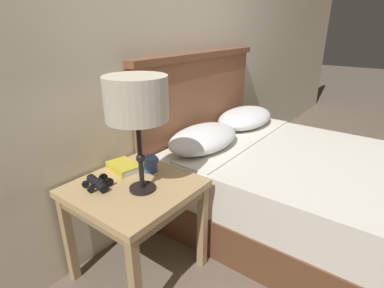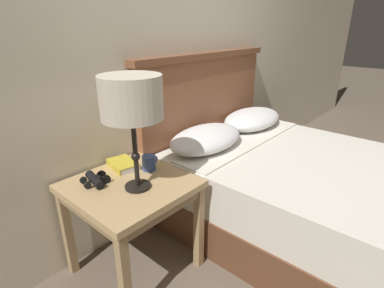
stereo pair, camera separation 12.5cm
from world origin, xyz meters
TOP-DOWN VIEW (x-y plane):
  - ground_plane at (0.00, 0.00)m, footprint 20.00×20.00m
  - wall_back at (0.00, 1.07)m, footprint 8.00×0.06m
  - nightstand at (-0.57, 0.73)m, footprint 0.58×0.58m
  - bed at (0.39, 0.21)m, footprint 1.40×1.81m
  - table_lamp at (-0.57, 0.67)m, footprint 0.29×0.29m
  - book_on_nightstand at (-0.49, 0.91)m, footprint 0.16×0.21m
  - binoculars_pair at (-0.69, 0.86)m, footprint 0.15×0.16m
  - coffee_mug at (-0.40, 0.77)m, footprint 0.10×0.08m

SIDE VIEW (x-z plane):
  - ground_plane at x=0.00m, z-range 0.00..0.00m
  - bed at x=0.39m, z-range -0.26..0.87m
  - nightstand at x=-0.57m, z-range 0.20..0.77m
  - book_on_nightstand at x=-0.49m, z-range 0.56..0.60m
  - binoculars_pair at x=-0.69m, z-range 0.56..0.61m
  - coffee_mug at x=-0.40m, z-range 0.56..0.65m
  - table_lamp at x=-0.57m, z-range 0.73..1.29m
  - wall_back at x=0.00m, z-range 0.00..2.60m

